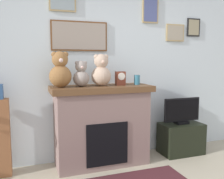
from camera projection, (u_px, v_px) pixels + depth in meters
name	position (u px, v px, depth m)	size (l,w,h in m)	color
back_wall	(107.00, 71.00, 3.75)	(5.20, 0.15, 2.60)	silver
fireplace	(101.00, 125.00, 3.48)	(1.38, 0.58, 1.11)	gray
tv_stand	(181.00, 138.00, 3.91)	(0.65, 0.40, 0.48)	black
television	(182.00, 111.00, 3.86)	(0.62, 0.14, 0.40)	black
candle_jar	(137.00, 80.00, 3.57)	(0.08, 0.08, 0.14)	teal
mantel_clock	(120.00, 78.00, 3.48)	(0.13, 0.10, 0.19)	brown
teddy_bear_tan	(60.00, 71.00, 3.19)	(0.29, 0.29, 0.46)	olive
teddy_bear_grey	(81.00, 75.00, 3.29)	(0.21, 0.21, 0.34)	gray
teddy_bear_cream	(101.00, 72.00, 3.37)	(0.27, 0.27, 0.43)	#C4A890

